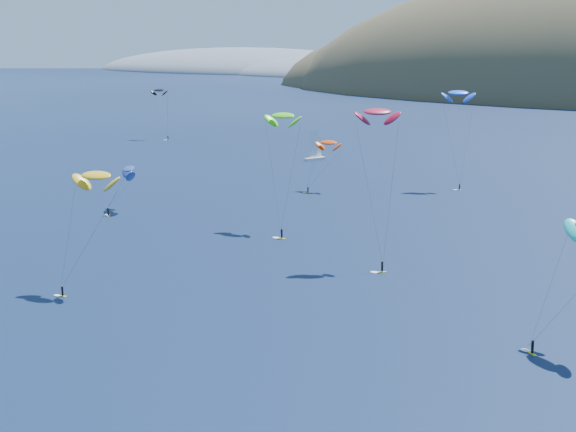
{
  "coord_description": "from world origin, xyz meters",
  "views": [
    {
      "loc": [
        63.75,
        -31.92,
        38.37
      ],
      "look_at": [
        -4.52,
        80.0,
        9.0
      ],
      "focal_mm": 50.0,
      "sensor_mm": 36.0,
      "label": 1
    }
  ],
  "objects": [
    {
      "name": "kitesurfer_4",
      "position": [
        -6.59,
        167.07,
        24.38
      ],
      "size": [
        8.94,
        7.85,
        26.69
      ],
      "rotation": [
        0.0,
        0.0,
        0.5
      ],
      "color": "gold",
      "rests_on": "ground"
    },
    {
      "name": "sailboat",
      "position": [
        -60.72,
        188.73,
        0.91
      ],
      "size": [
        8.91,
        8.08,
        10.64
      ],
      "rotation": [
        0.0,
        0.0,
        -0.35
      ],
      "color": "silver",
      "rests_on": "ground"
    },
    {
      "name": "kitesurfer_3",
      "position": [
        -21.9,
        106.51,
        22.7
      ],
      "size": [
        10.72,
        12.52,
        24.94
      ],
      "rotation": [
        0.0,
        0.0,
        0.09
      ],
      "color": "gold",
      "rests_on": "ground"
    },
    {
      "name": "kitesurfer_12",
      "position": [
        -139.17,
        206.16,
        18.37
      ],
      "size": [
        10.14,
        5.64,
        20.28
      ],
      "rotation": [
        0.0,
        0.0,
        0.35
      ],
      "color": "gold",
      "rests_on": "ground"
    },
    {
      "name": "kitesurfer_10",
      "position": [
        -59.86,
        101.66,
        9.27
      ],
      "size": [
        8.75,
        12.68,
        11.58
      ],
      "rotation": [
        0.0,
        0.0,
        -0.7
      ],
      "color": "gold",
      "rests_on": "ground"
    },
    {
      "name": "headland",
      "position": [
        -445.26,
        750.08,
        -3.36
      ],
      "size": [
        460.0,
        250.0,
        60.0
      ],
      "color": "slate",
      "rests_on": "ground"
    },
    {
      "name": "kitesurfer_9",
      "position": [
        5.83,
        92.15,
        25.9
      ],
      "size": [
        9.26,
        10.67,
        28.08
      ],
      "rotation": [
        0.0,
        0.0,
        0.65
      ],
      "color": "gold",
      "rests_on": "ground"
    },
    {
      "name": "kitesurfer_1",
      "position": [
        -32.95,
        146.36,
        12.12
      ],
      "size": [
        7.1,
        8.77,
        14.08
      ],
      "rotation": [
        0.0,
        0.0,
        0.06
      ],
      "color": "gold",
      "rests_on": "ground"
    },
    {
      "name": "kitesurfer_2",
      "position": [
        -24.3,
        55.99,
        17.62
      ],
      "size": [
        8.4,
        9.8,
        19.86
      ],
      "rotation": [
        0.0,
        0.0,
        0.17
      ],
      "color": "gold",
      "rests_on": "ground"
    }
  ]
}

